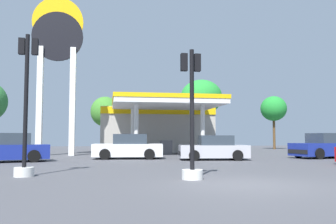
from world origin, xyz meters
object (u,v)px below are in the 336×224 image
(traffic_signal_2, at_px, (26,120))
(tree_3, at_px, (274,109))
(car_1, at_px, (6,149))
(tree_2, at_px, (201,97))
(car_3, at_px, (214,149))
(traffic_signal_1, at_px, (192,128))
(car_4, at_px, (128,148))
(tree_1, at_px, (105,112))
(station_pole_sign, at_px, (57,55))
(car_0, at_px, (326,147))

(traffic_signal_2, relative_size, tree_3, 0.82)
(car_1, xyz_separation_m, tree_2, (15.10, 16.17, 4.85))
(car_3, xyz_separation_m, traffic_signal_2, (-8.94, -7.56, 1.27))
(car_1, xyz_separation_m, tree_3, (23.74, 17.20, 3.82))
(car_3, xyz_separation_m, traffic_signal_1, (-3.52, -9.29, 0.96))
(car_4, distance_m, tree_3, 23.29)
(traffic_signal_2, distance_m, tree_3, 32.72)
(tree_1, bearing_deg, station_pole_sign, -110.33)
(station_pole_sign, xyz_separation_m, tree_2, (13.48, 9.63, -1.81))
(traffic_signal_1, distance_m, tree_2, 26.77)
(tree_1, bearing_deg, car_1, -107.75)
(car_1, bearing_deg, tree_1, 72.25)
(car_1, xyz_separation_m, car_3, (11.52, -0.05, -0.05))
(car_3, distance_m, traffic_signal_1, 9.98)
(station_pole_sign, xyz_separation_m, car_3, (9.90, -6.59, -6.71))
(station_pole_sign, height_order, car_4, station_pole_sign)
(traffic_signal_2, bearing_deg, car_1, 108.75)
(tree_2, bearing_deg, traffic_signal_1, -105.55)
(station_pole_sign, xyz_separation_m, car_4, (5.00, -4.65, -6.67))
(car_1, height_order, car_3, car_1)
(car_0, bearing_deg, car_4, 174.29)
(tree_2, bearing_deg, car_3, -102.43)
(traffic_signal_2, bearing_deg, car_3, 40.24)
(car_1, distance_m, car_4, 6.89)
(station_pole_sign, xyz_separation_m, car_0, (17.56, -5.91, -6.64))
(tree_3, bearing_deg, tree_2, -173.18)
(car_1, distance_m, tree_2, 22.65)
(car_0, height_order, traffic_signal_2, traffic_signal_2)
(tree_3, bearing_deg, car_3, -125.31)
(tree_2, bearing_deg, car_4, -120.69)
(car_3, relative_size, tree_1, 0.77)
(tree_2, relative_size, tree_3, 1.25)
(tree_1, relative_size, tree_3, 0.91)
(traffic_signal_1, xyz_separation_m, tree_1, (-2.92, 25.20, 2.27))
(car_4, relative_size, tree_2, 0.59)
(car_0, height_order, traffic_signal_1, traffic_signal_1)
(station_pole_sign, bearing_deg, car_1, -103.93)
(car_4, bearing_deg, traffic_signal_1, -83.01)
(car_0, distance_m, traffic_signal_1, 15.01)
(car_1, distance_m, traffic_signal_2, 8.13)
(traffic_signal_2, relative_size, tree_2, 0.66)
(car_0, relative_size, tree_3, 0.79)
(car_3, relative_size, tree_2, 0.56)
(car_3, relative_size, car_4, 0.95)
(station_pole_sign, relative_size, car_0, 2.49)
(traffic_signal_1, bearing_deg, traffic_signal_2, 162.34)
(car_4, height_order, tree_1, tree_1)
(tree_1, bearing_deg, car_4, -83.68)
(car_1, distance_m, tree_1, 16.95)
(car_0, relative_size, traffic_signal_2, 0.97)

